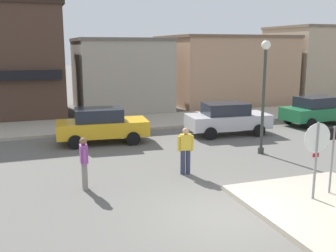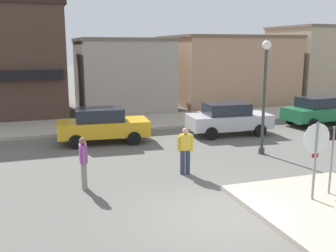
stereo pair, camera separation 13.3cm
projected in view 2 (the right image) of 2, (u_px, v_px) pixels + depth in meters
name	position (u px, v px, depth m)	size (l,w,h in m)	color
ground_plane	(228.00, 217.00, 10.04)	(160.00, 160.00, 0.00)	#5B5954
kerb_far	(123.00, 123.00, 21.69)	(80.00, 4.00, 0.15)	#A89E8C
stop_sign	(316.00, 151.00, 10.54)	(0.82, 0.07, 2.30)	gray
one_way_sign	(332.00, 153.00, 11.00)	(0.60, 0.06, 2.10)	gray
lamp_post	(265.00, 80.00, 15.29)	(0.36, 0.36, 4.54)	#333833
parked_car_nearest	(102.00, 125.00, 17.56)	(4.12, 2.11, 1.56)	gold
parked_car_second	(228.00, 118.00, 19.13)	(4.11, 2.09, 1.56)	#B7B7BC
parked_car_third	(319.00, 110.00, 21.42)	(4.14, 2.16, 1.56)	#1E6B3D
pedestrian_crossing_near	(84.00, 161.00, 11.83)	(0.23, 0.55, 1.61)	gray
pedestrian_crossing_far	(185.00, 149.00, 13.20)	(0.56, 0.28, 1.61)	#2D334C
building_storefront_left_near	(122.00, 74.00, 26.33)	(5.86, 6.34, 4.75)	#9E9384
building_storefront_left_mid	(225.00, 69.00, 30.31)	(8.80, 7.87, 5.00)	tan
building_storefront_right_near	(326.00, 63.00, 32.17)	(8.26, 6.19, 5.77)	tan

